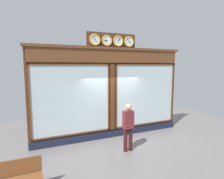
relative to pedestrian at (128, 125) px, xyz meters
name	(u,v)px	position (x,y,z in m)	size (l,w,h in m)	color
ground_plane	(151,169)	(-0.03, 1.35, -0.93)	(14.00, 14.00, 0.00)	slate
shop_facade	(111,92)	(-0.03, -1.57, 0.96)	(6.62, 0.42, 4.27)	#4C2B16
pedestrian	(128,125)	(0.00, 0.00, 0.00)	(0.36, 0.22, 1.69)	#3A1316
street_bench	(9,178)	(3.61, 1.11, -0.41)	(1.40, 0.40, 0.87)	brown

